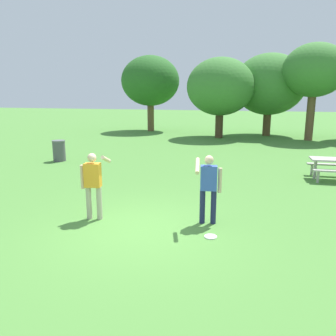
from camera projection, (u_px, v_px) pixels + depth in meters
ground_plane at (144, 229)px, 7.56m from camera, size 120.00×120.00×0.00m
person_thrower at (93, 181)px, 8.01m from camera, size 0.60×0.75×1.64m
person_catcher at (209, 184)px, 7.71m from camera, size 0.60×0.75×1.64m
frisbee at (211, 237)px, 7.14m from camera, size 0.27×0.27×0.03m
picnic_table_near at (335, 164)px, 11.87m from camera, size 1.79×1.53×0.77m
trash_can_further_along at (59, 151)px, 15.29m from camera, size 0.59×0.59×0.96m
tree_tall_left at (150, 81)px, 27.43m from camera, size 4.78×4.78×6.16m
tree_broad_center at (220, 87)px, 23.12m from camera, size 4.68×4.68×5.54m
tree_far_right at (269, 85)px, 24.28m from camera, size 5.19×5.19×5.95m
tree_slender_mid at (314, 71)px, 21.57m from camera, size 4.07×4.07×6.29m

